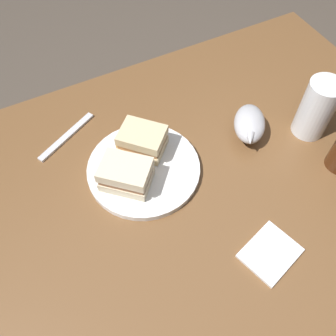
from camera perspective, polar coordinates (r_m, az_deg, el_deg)
ground_plane at (r=1.53m, az=2.21°, el=-17.12°), size 6.00×6.00×0.00m
dining_table at (r=1.18m, az=2.81°, el=-11.73°), size 1.25×0.85×0.75m
plate at (r=0.85m, az=-3.82°, el=-0.12°), size 0.26×0.26×0.02m
sandwich_half_left at (r=0.85m, az=-4.01°, el=4.33°), size 0.13×0.13×0.06m
sandwich_half_right at (r=0.80m, az=-6.61°, el=-1.02°), size 0.13×0.13×0.06m
potato_wedge_front at (r=0.87m, az=-6.42°, el=3.19°), size 0.04×0.05×0.02m
potato_wedge_middle at (r=0.84m, az=-6.74°, el=0.84°), size 0.05×0.03×0.01m
potato_wedge_back at (r=0.85m, az=-8.07°, el=1.92°), size 0.05×0.03×0.02m
potato_wedge_left_edge at (r=0.88m, az=-6.32°, el=4.09°), size 0.06×0.02×0.02m
potato_wedge_right_edge at (r=0.86m, az=-7.09°, el=2.51°), size 0.02×0.05×0.02m
potato_wedge_stray at (r=0.84m, az=-8.41°, el=0.80°), size 0.05×0.04×0.02m
pint_glass at (r=0.95m, az=21.91°, el=8.44°), size 0.08×0.08×0.15m
gravy_boat at (r=0.91m, az=12.63°, el=6.71°), size 0.13×0.14×0.07m
napkin at (r=0.78m, az=15.69°, el=-12.67°), size 0.13×0.12×0.01m
fork at (r=0.94m, az=-15.57°, el=4.79°), size 0.17×0.10×0.01m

